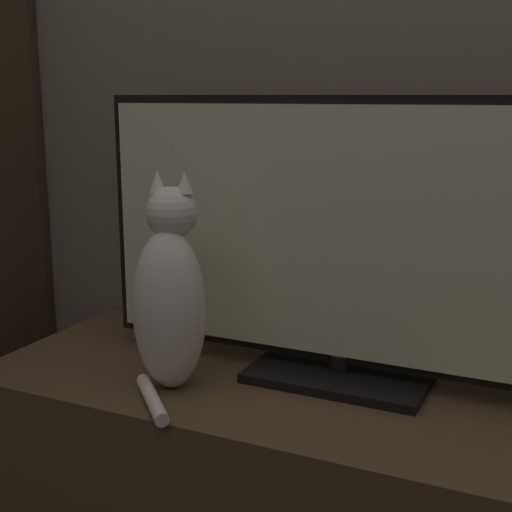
# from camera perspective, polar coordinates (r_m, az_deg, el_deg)

# --- Properties ---
(tv_stand) EXTENTS (1.54, 0.56, 0.41)m
(tv_stand) POSITION_cam_1_polar(r_m,az_deg,el_deg) (1.62, 5.66, -17.29)
(tv_stand) COLOR brown
(tv_stand) RESTS_ON ground_plane
(tv) EXTENTS (1.14, 0.23, 0.61)m
(tv) POSITION_cam_1_polar(r_m,az_deg,el_deg) (1.50, 6.93, 0.88)
(tv) COLOR black
(tv) RESTS_ON tv_stand
(cat) EXTENTS (0.19, 0.27, 0.46)m
(cat) POSITION_cam_1_polar(r_m,az_deg,el_deg) (1.49, -6.89, -3.30)
(cat) COLOR silver
(cat) RESTS_ON tv_stand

